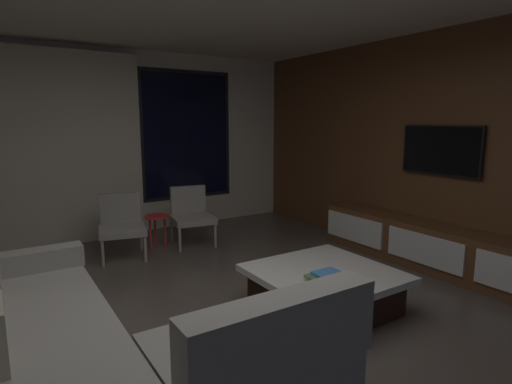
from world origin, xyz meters
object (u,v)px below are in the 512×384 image
object	(u,v)px
mounted_tv	(441,150)
side_stool	(157,222)
sectional_couch	(93,354)
coffee_table	(324,289)
book_stack_on_coffee_table	(326,276)
accent_chair_by_curtain	(122,222)
media_console	(440,250)
accent_chair_near_window	(191,212)

from	to	relation	value
mounted_tv	side_stool	bearing A→B (deg)	137.83
sectional_couch	side_stool	bearing A→B (deg)	63.08
coffee_table	side_stool	world-z (taller)	side_stool
coffee_table	side_stool	bearing A→B (deg)	104.60
sectional_couch	book_stack_on_coffee_table	xyz separation A→B (m)	(1.85, -0.03, 0.11)
accent_chair_by_curtain	side_stool	bearing A→B (deg)	3.38
media_console	sectional_couch	bearing A→B (deg)	-177.73
book_stack_on_coffee_table	accent_chair_by_curtain	distance (m)	2.83
side_stool	accent_chair_by_curtain	bearing A→B (deg)	-176.62
mounted_tv	book_stack_on_coffee_table	bearing A→B (deg)	-169.72
coffee_table	media_console	size ratio (longest dim) A/B	0.37
sectional_couch	book_stack_on_coffee_table	distance (m)	1.86
accent_chair_near_window	media_console	world-z (taller)	accent_chair_near_window
accent_chair_by_curtain	coffee_table	bearing A→B (deg)	-65.76
coffee_table	media_console	distance (m)	1.72
book_stack_on_coffee_table	side_stool	bearing A→B (deg)	100.62
accent_chair_near_window	side_stool	world-z (taller)	accent_chair_near_window
sectional_couch	media_console	distance (m)	3.72
book_stack_on_coffee_table	accent_chair_near_window	size ratio (longest dim) A/B	0.37
mounted_tv	coffee_table	bearing A→B (deg)	-174.17
accent_chair_by_curtain	sectional_couch	bearing A→B (deg)	-108.63
book_stack_on_coffee_table	side_stool	world-z (taller)	side_stool
media_console	coffee_table	bearing A→B (deg)	179.86
coffee_table	accent_chair_by_curtain	size ratio (longest dim) A/B	1.49
sectional_couch	accent_chair_by_curtain	xyz separation A→B (m)	(0.89, 2.63, 0.14)
book_stack_on_coffee_table	accent_chair_by_curtain	world-z (taller)	accent_chair_by_curtain
coffee_table	book_stack_on_coffee_table	distance (m)	0.31
accent_chair_near_window	side_stool	size ratio (longest dim) A/B	1.70
accent_chair_by_curtain	accent_chair_near_window	bearing A→B (deg)	3.26
mounted_tv	media_console	bearing A→B (deg)	-132.41
media_console	book_stack_on_coffee_table	bearing A→B (deg)	-174.69
accent_chair_near_window	media_console	bearing A→B (deg)	-53.52
sectional_couch	media_console	world-z (taller)	sectional_couch
accent_chair_by_curtain	media_console	xyz separation A→B (m)	(2.83, -2.48, -0.18)
book_stack_on_coffee_table	side_stool	xyz separation A→B (m)	(-0.50, 2.68, -0.02)
coffee_table	accent_chair_by_curtain	bearing A→B (deg)	114.24
coffee_table	accent_chair_by_curtain	distance (m)	2.73
side_stool	book_stack_on_coffee_table	bearing A→B (deg)	-79.38
side_stool	sectional_couch	bearing A→B (deg)	-116.92
book_stack_on_coffee_table	accent_chair_near_window	xyz separation A→B (m)	(-0.01, 2.71, 0.04)
side_stool	media_console	size ratio (longest dim) A/B	0.15
coffee_table	side_stool	xyz separation A→B (m)	(-0.65, 2.51, 0.19)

